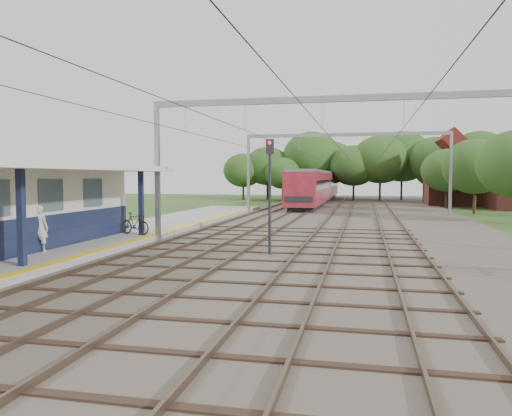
% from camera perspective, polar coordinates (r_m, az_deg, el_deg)
% --- Properties ---
extents(ground, '(160.00, 160.00, 0.00)m').
position_cam_1_polar(ground, '(10.30, -18.98, -15.25)').
color(ground, '#2D4C1E').
rests_on(ground, ground).
extents(ballast_bed, '(18.00, 90.00, 0.10)m').
position_cam_1_polar(ballast_bed, '(38.46, 10.58, -1.28)').
color(ballast_bed, '#473D33').
rests_on(ballast_bed, ground).
extents(platform, '(5.00, 52.00, 0.35)m').
position_cam_1_polar(platform, '(25.82, -17.11, -3.49)').
color(platform, gray).
rests_on(platform, ground).
extents(yellow_stripe, '(0.45, 52.00, 0.01)m').
position_cam_1_polar(yellow_stripe, '(24.77, -12.57, -3.29)').
color(yellow_stripe, yellow).
rests_on(yellow_stripe, platform).
extents(rail_tracks, '(11.80, 88.00, 0.15)m').
position_cam_1_polar(rail_tracks, '(38.60, 6.87, -1.04)').
color(rail_tracks, brown).
rests_on(rail_tracks, ballast_bed).
extents(catenary_system, '(17.22, 88.00, 7.00)m').
position_cam_1_polar(catenary_system, '(33.71, 9.39, 7.34)').
color(catenary_system, gray).
rests_on(catenary_system, ground).
extents(tree_band, '(31.72, 30.88, 8.82)m').
position_cam_1_polar(tree_band, '(65.46, 11.21, 4.97)').
color(tree_band, '#382619').
rests_on(tree_band, ground).
extents(house_far, '(8.00, 6.12, 8.66)m').
position_cam_1_polar(house_far, '(61.28, 22.55, 3.29)').
color(house_far, brown).
rests_on(house_far, ground).
extents(person, '(0.72, 0.52, 1.84)m').
position_cam_1_polar(person, '(21.28, -23.48, -2.14)').
color(person, beige).
rests_on(person, platform).
extents(bicycle, '(1.94, 1.08, 1.12)m').
position_cam_1_polar(bicycle, '(26.04, -13.68, -1.74)').
color(bicycle, black).
rests_on(bicycle, platform).
extents(train, '(2.95, 36.73, 3.87)m').
position_cam_1_polar(train, '(62.07, 7.10, 2.54)').
color(train, black).
rests_on(train, ballast_bed).
extents(signal_post, '(0.36, 0.31, 4.81)m').
position_cam_1_polar(signal_post, '(20.29, 1.59, 3.18)').
color(signal_post, black).
rests_on(signal_post, ground).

